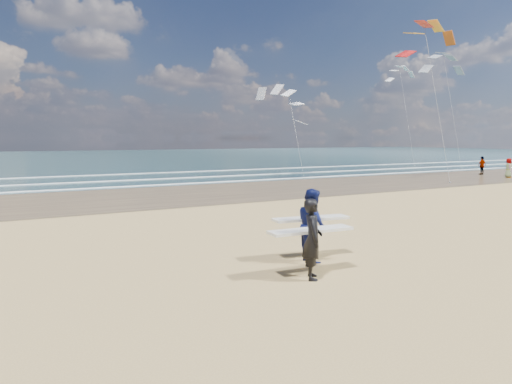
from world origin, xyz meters
TOP-DOWN VIEW (x-y plane):
  - wet_sand_strip at (20.00, 18.00)m, footprint 220.00×12.00m
  - ocean at (20.00, 72.00)m, footprint 220.00×100.00m
  - foam_breakers at (20.00, 28.10)m, footprint 220.00×11.70m
  - surfer_near at (0.07, -0.10)m, footprint 2.23×1.11m
  - surfer_far at (0.99, 1.18)m, footprint 2.25×1.36m
  - beachgoer_0 at (31.39, 14.96)m, footprint 0.94×0.95m
  - beachgoer_1 at (32.31, 18.09)m, footprint 1.01×0.45m
  - kite_0 at (23.61, 16.61)m, footprint 6.26×4.79m
  - kite_1 at (15.67, 24.41)m, footprint 5.58×4.71m
  - kite_2 at (38.79, 27.19)m, footprint 6.71×4.84m
  - kite_5 at (37.07, 32.04)m, footprint 4.55×4.60m

SIDE VIEW (x-z plane):
  - wet_sand_strip at x=20.00m, z-range 0.00..0.01m
  - ocean at x=20.00m, z-range 0.00..0.02m
  - foam_breakers at x=20.00m, z-range 0.02..0.08m
  - beachgoer_0 at x=31.39m, z-range 0.00..1.66m
  - beachgoer_1 at x=32.31m, z-range 0.00..1.70m
  - surfer_near at x=0.07m, z-range 0.01..1.96m
  - surfer_far at x=0.99m, z-range 0.01..2.02m
  - kite_1 at x=15.67m, z-range 0.42..8.88m
  - kite_5 at x=37.07m, z-range 0.19..13.36m
  - kite_0 at x=23.61m, z-range 0.84..14.60m
  - kite_2 at x=38.79m, z-range 1.07..15.61m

